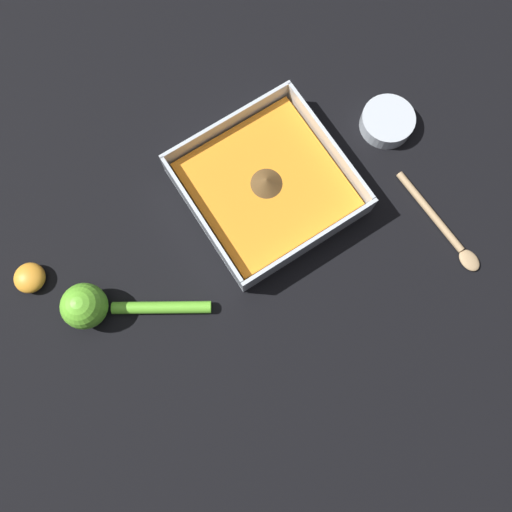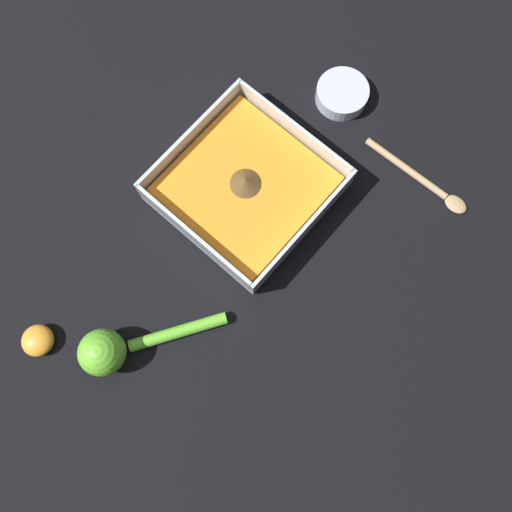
{
  "view_description": "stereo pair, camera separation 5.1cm",
  "coord_description": "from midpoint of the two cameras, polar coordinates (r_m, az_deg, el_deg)",
  "views": [
    {
      "loc": [
        -0.2,
        -0.25,
        0.8
      ],
      "look_at": [
        -0.1,
        -0.09,
        0.03
      ],
      "focal_mm": 35.0,
      "sensor_mm": 36.0,
      "label": 1
    },
    {
      "loc": [
        -0.23,
        -0.21,
        0.8
      ],
      "look_at": [
        -0.1,
        -0.09,
        0.03
      ],
      "focal_mm": 35.0,
      "sensor_mm": 36.0,
      "label": 2
    }
  ],
  "objects": [
    {
      "name": "ground_plane",
      "position": [
        0.86,
        3.82,
        7.74
      ],
      "size": [
        4.0,
        4.0,
        0.0
      ],
      "primitive_type": "plane",
      "color": "black"
    },
    {
      "name": "square_dish",
      "position": [
        0.84,
        2.97,
        7.6
      ],
      "size": [
        0.25,
        0.25,
        0.06
      ],
      "color": "silver",
      "rests_on": "ground_plane"
    },
    {
      "name": "spice_bowl",
      "position": [
        0.93,
        16.31,
        14.31
      ],
      "size": [
        0.09,
        0.09,
        0.03
      ],
      "color": "silver",
      "rests_on": "ground_plane"
    },
    {
      "name": "lemon_squeezer",
      "position": [
        0.81,
        -16.19,
        -5.79
      ],
      "size": [
        0.21,
        0.15,
        0.07
      ],
      "rotation": [
        0.0,
        0.0,
        2.58
      ],
      "color": "#6BC633",
      "rests_on": "ground_plane"
    },
    {
      "name": "lemon_half",
      "position": [
        0.87,
        -22.95,
        -2.54
      ],
      "size": [
        0.05,
        0.05,
        0.03
      ],
      "color": "orange",
      "rests_on": "ground_plane"
    },
    {
      "name": "wooden_spoon",
      "position": [
        0.9,
        22.04,
        2.9
      ],
      "size": [
        0.03,
        0.21,
        0.01
      ],
      "rotation": [
        0.0,
        0.0,
        4.75
      ],
      "color": "tan",
      "rests_on": "ground_plane"
    }
  ]
}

